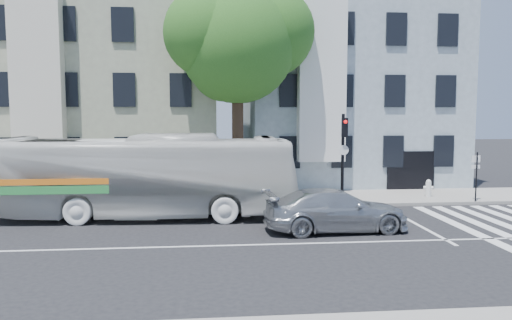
{
  "coord_description": "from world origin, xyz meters",
  "views": [
    {
      "loc": [
        -1.45,
        -15.75,
        4.29
      ],
      "look_at": [
        0.44,
        3.82,
        2.4
      ],
      "focal_mm": 35.0,
      "sensor_mm": 36.0,
      "label": 1
    }
  ],
  "objects": [
    {
      "name": "ground",
      "position": [
        0.0,
        0.0,
        0.0
      ],
      "size": [
        120.0,
        120.0,
        0.0
      ],
      "primitive_type": "plane",
      "color": "black",
      "rests_on": "ground"
    },
    {
      "name": "sidewalk_far",
      "position": [
        0.0,
        8.0,
        0.07
      ],
      "size": [
        80.0,
        4.0,
        0.15
      ],
      "primitive_type": "cube",
      "color": "gray",
      "rests_on": "ground"
    },
    {
      "name": "building_left",
      "position": [
        -7.0,
        15.0,
        5.5
      ],
      "size": [
        12.0,
        10.0,
        11.0
      ],
      "primitive_type": "cube",
      "color": "gray",
      "rests_on": "ground"
    },
    {
      "name": "building_right",
      "position": [
        7.0,
        15.0,
        5.5
      ],
      "size": [
        12.0,
        10.0,
        11.0
      ],
      "primitive_type": "cube",
      "color": "gray",
      "rests_on": "ground"
    },
    {
      "name": "street_tree",
      "position": [
        0.06,
        8.74,
        7.83
      ],
      "size": [
        7.3,
        5.9,
        11.1
      ],
      "color": "#2D2116",
      "rests_on": "ground"
    },
    {
      "name": "bus",
      "position": [
        -3.99,
        4.61,
        1.71
      ],
      "size": [
        3.47,
        12.38,
        3.41
      ],
      "primitive_type": "imported",
      "rotation": [
        0.0,
        0.0,
        1.52
      ],
      "color": "silver",
      "rests_on": "ground"
    },
    {
      "name": "sedan",
      "position": [
        3.14,
        1.68,
        0.76
      ],
      "size": [
        2.39,
        5.33,
        1.52
      ],
      "primitive_type": "imported",
      "rotation": [
        0.0,
        0.0,
        1.62
      ],
      "color": "#AFB2B6",
      "rests_on": "ground"
    },
    {
      "name": "hedge",
      "position": [
        -5.96,
        6.8,
        0.5
      ],
      "size": [
        8.54,
        1.62,
        0.7
      ],
      "primitive_type": null,
      "rotation": [
        0.0,
        0.0,
        0.09
      ],
      "color": "#28601F",
      "rests_on": "sidewalk_far"
    },
    {
      "name": "traffic_signal",
      "position": [
        4.57,
        5.94,
        2.72
      ],
      "size": [
        0.44,
        0.53,
        4.22
      ],
      "rotation": [
        0.0,
        0.0,
        -0.2
      ],
      "color": "black",
      "rests_on": "ground"
    },
    {
      "name": "fire_hydrant",
      "position": [
        9.35,
        7.62,
        0.58
      ],
      "size": [
        0.48,
        0.28,
        0.84
      ],
      "rotation": [
        0.0,
        0.0,
        -0.28
      ],
      "color": "silver",
      "rests_on": "sidewalk_far"
    },
    {
      "name": "far_sign_pole",
      "position": [
        10.94,
        6.15,
        1.62
      ],
      "size": [
        0.42,
        0.16,
        2.3
      ],
      "rotation": [
        0.0,
        0.0,
        0.04
      ],
      "color": "black",
      "rests_on": "sidewalk_far"
    }
  ]
}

